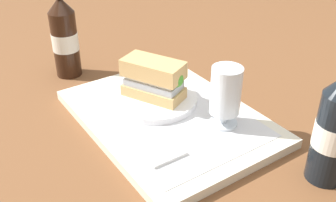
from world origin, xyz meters
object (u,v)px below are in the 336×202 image
Objects in this scene: sandwich at (155,79)px; beer_bottle at (336,127)px; beer_glass at (226,94)px; second_bottle at (64,36)px; plate at (154,99)px.

beer_bottle reaches higher than sandwich.
beer_glass reaches higher than sandwich.
sandwich is 1.16× the size of beer_glass.
sandwich is 0.54× the size of second_bottle.
plate is 0.18m from beer_glass.
second_bottle reaches higher than sandwich.
beer_bottle is 1.00× the size of second_bottle.
beer_bottle is (0.35, 0.12, 0.03)m from sandwich.
beer_glass is 0.21m from beer_bottle.
beer_bottle is at bearing 16.35° from beer_glass.
sandwich is at bearing -156.48° from beer_glass.
sandwich is 0.16m from beer_glass.
beer_glass is 0.45m from second_bottle.
plate is at bearing 18.27° from second_bottle.
beer_glass is (0.15, 0.06, 0.01)m from sandwich.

